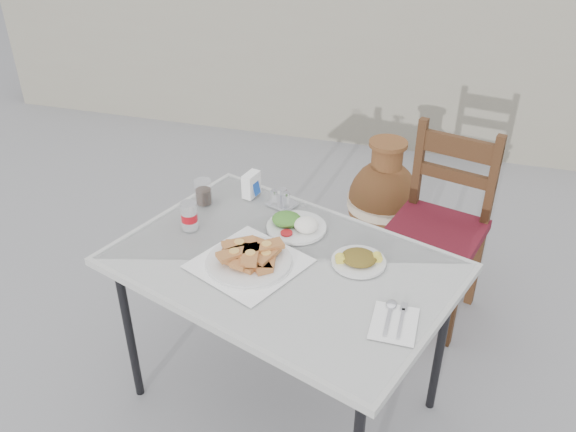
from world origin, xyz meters
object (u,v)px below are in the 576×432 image
(cola_glass, at_px, (203,193))
(napkin_holder, at_px, (251,185))
(chair, at_px, (438,226))
(pide_plate, at_px, (249,256))
(condiment_caddy, at_px, (282,200))
(terracotta_urn, at_px, (383,202))
(soda_can, at_px, (189,216))
(cafe_table, at_px, (283,272))
(salad_rice_plate, at_px, (296,224))
(salad_chopped_plate, at_px, (359,259))

(cola_glass, height_order, napkin_holder, napkin_holder)
(cola_glass, height_order, chair, chair)
(pide_plate, distance_m, condiment_caddy, 0.40)
(cola_glass, height_order, terracotta_urn, cola_glass)
(soda_can, bearing_deg, cafe_table, -14.02)
(napkin_holder, height_order, condiment_caddy, napkin_holder)
(cola_glass, xyz_separation_m, chair, (0.90, 0.46, -0.28))
(pide_plate, relative_size, napkin_holder, 4.38)
(salad_rice_plate, xyz_separation_m, cola_glass, (-0.40, 0.08, 0.02))
(pide_plate, relative_size, cola_glass, 4.43)
(chair, height_order, terracotta_urn, chair)
(salad_rice_plate, distance_m, terracotta_urn, 1.04)
(salad_chopped_plate, relative_size, chair, 0.21)
(salad_rice_plate, relative_size, soda_can, 2.06)
(napkin_holder, xyz_separation_m, terracotta_urn, (0.45, 0.75, -0.44))
(salad_chopped_plate, height_order, cola_glass, cola_glass)
(salad_rice_plate, bearing_deg, napkin_holder, 141.92)
(napkin_holder, bearing_deg, pide_plate, -59.21)
(pide_plate, height_order, napkin_holder, napkin_holder)
(cafe_table, xyz_separation_m, pide_plate, (-0.10, -0.05, 0.08))
(condiment_caddy, relative_size, terracotta_urn, 0.19)
(terracotta_urn, bearing_deg, salad_rice_plate, -102.72)
(cafe_table, bearing_deg, condiment_caddy, 107.17)
(chair, bearing_deg, condiment_caddy, -131.62)
(cafe_table, relative_size, condiment_caddy, 10.70)
(salad_rice_plate, xyz_separation_m, chair, (0.50, 0.54, -0.25))
(salad_rice_plate, distance_m, chair, 0.78)
(salad_rice_plate, height_order, cola_glass, cola_glass)
(soda_can, bearing_deg, condiment_caddy, 42.16)
(salad_chopped_plate, xyz_separation_m, condiment_caddy, (-0.36, 0.29, 0.01))
(soda_can, distance_m, condiment_caddy, 0.37)
(condiment_caddy, xyz_separation_m, chair, (0.60, 0.40, -0.26))
(salad_rice_plate, bearing_deg, condiment_caddy, 124.03)
(salad_chopped_plate, height_order, soda_can, soda_can)
(salad_chopped_plate, bearing_deg, pide_plate, -162.99)
(salad_chopped_plate, bearing_deg, condiment_caddy, 141.29)
(salad_rice_plate, distance_m, napkin_holder, 0.30)
(salad_chopped_plate, height_order, terracotta_urn, salad_chopped_plate)
(salad_rice_plate, bearing_deg, cafe_table, -87.18)
(soda_can, xyz_separation_m, napkin_holder, (0.14, 0.29, -0.00))
(cafe_table, height_order, chair, chair)
(salad_chopped_plate, distance_m, chair, 0.77)
(terracotta_urn, bearing_deg, cafe_table, -100.02)
(napkin_holder, bearing_deg, chair, 38.37)
(cola_glass, distance_m, chair, 1.05)
(salad_rice_plate, relative_size, chair, 0.25)
(napkin_holder, distance_m, chair, 0.87)
(cafe_table, height_order, cola_glass, cola_glass)
(salad_rice_plate, relative_size, salad_chopped_plate, 1.19)
(pide_plate, relative_size, salad_rice_plate, 1.95)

